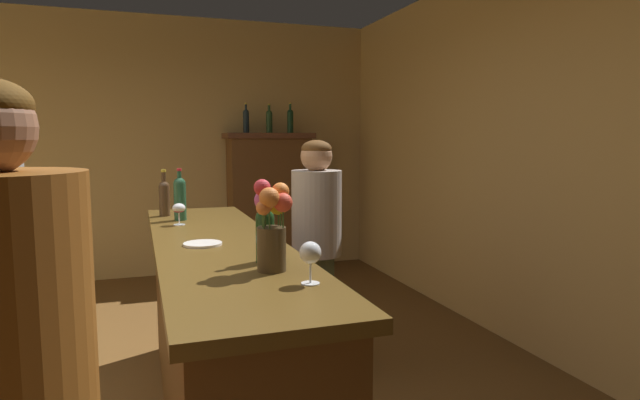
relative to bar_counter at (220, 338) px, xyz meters
The scene contains 16 objects.
wall_back 3.70m from the bar_counter, 100.76° to the left, with size 5.95×0.12×2.84m, color tan.
wall_right 2.48m from the bar_counter, ahead, with size 0.12×6.99×2.84m, color tan.
bar_counter is the anchor object (origin of this frame).
display_cabinet 3.37m from the bar_counter, 72.26° to the left, with size 0.97×0.47×1.59m.
wine_bottle_chardonnay 1.19m from the bar_counter, 101.96° to the left, with size 0.07×0.07×0.31m.
wine_bottle_pinot 0.83m from the bar_counter, 76.97° to the right, with size 0.08×0.08×0.30m.
wine_bottle_merlot 1.01m from the bar_counter, 99.23° to the left, with size 0.08×0.08×0.32m.
wine_glass_front 0.84m from the bar_counter, 104.31° to the left, with size 0.08×0.08×0.13m.
wine_glass_mid 1.10m from the bar_counter, 77.76° to the right, with size 0.08×0.08×0.15m.
flower_arrangement 0.97m from the bar_counter, 80.42° to the right, with size 0.14×0.15×0.36m.
cheese_plate 0.52m from the bar_counter, 136.95° to the right, with size 0.18×0.18×0.01m, color white.
display_bottle_left 3.51m from the bar_counter, 76.38° to the left, with size 0.07×0.07×0.33m.
display_bottle_midleft 3.58m from the bar_counter, 72.08° to the left, with size 0.07×0.07×0.32m.
display_bottle_center 3.66m from the bar_counter, 68.22° to the left, with size 0.07×0.07×0.34m.
patron_redhead 1.79m from the bar_counter, 134.44° to the left, with size 0.31×0.31×1.67m.
bartender 1.02m from the bar_counter, 40.70° to the left, with size 0.33×0.33×1.52m.
Camera 1 is at (0.31, -2.67, 1.53)m, focal length 29.89 mm.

